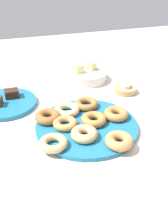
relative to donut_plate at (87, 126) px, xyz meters
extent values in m
plane|color=beige|center=(0.00, 0.00, -0.01)|extent=(2.40, 2.40, 0.00)
cylinder|color=#1E6B93|center=(0.00, 0.00, 0.00)|extent=(0.34, 0.34, 0.01)
torus|color=#EABC84|center=(-0.04, 0.09, 0.02)|extent=(0.10, 0.10, 0.03)
torus|color=#AD6B33|center=(0.04, 0.11, 0.02)|extent=(0.12, 0.12, 0.02)
torus|color=#BC7A3D|center=(0.02, 0.00, 0.02)|extent=(0.10, 0.10, 0.03)
torus|color=tan|center=(-0.03, -0.07, 0.02)|extent=(0.11, 0.11, 0.03)
torus|color=#BC7A3D|center=(0.11, 0.01, 0.02)|extent=(0.11, 0.11, 0.03)
torus|color=tan|center=(-0.13, -0.08, 0.02)|extent=(0.12, 0.12, 0.02)
torus|color=#C6844C|center=(-0.07, 0.01, 0.02)|extent=(0.09, 0.09, 0.02)
torus|color=#C6844C|center=(0.06, -0.13, 0.02)|extent=(0.12, 0.12, 0.03)
torus|color=#995B2D|center=(-0.12, 0.06, 0.02)|extent=(0.12, 0.12, 0.03)
cylinder|color=#1E6B93|center=(-0.25, 0.24, 0.00)|extent=(0.24, 0.24, 0.02)
cube|color=#381E14|center=(-0.22, 0.27, 0.03)|extent=(0.05, 0.04, 0.03)
cylinder|color=tan|center=(0.24, 0.20, 0.00)|extent=(0.10, 0.10, 0.02)
cylinder|color=silver|center=(0.24, 0.20, 0.02)|extent=(0.04, 0.04, 0.02)
cylinder|color=silver|center=(0.12, 0.37, 0.01)|extent=(0.19, 0.19, 0.04)
cube|color=#DBD67A|center=(0.09, 0.37, 0.05)|extent=(0.04, 0.04, 0.04)
cube|color=#DBD67A|center=(0.15, 0.39, 0.05)|extent=(0.05, 0.05, 0.04)
camera|label=1|loc=(-0.23, -0.67, 0.49)|focal=40.72mm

